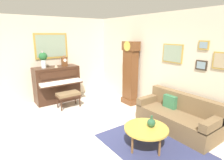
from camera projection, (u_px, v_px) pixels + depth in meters
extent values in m
cube|color=beige|center=(80.00, 131.00, 4.49)|extent=(6.40, 6.00, 0.10)
cube|color=beige|center=(44.00, 60.00, 6.19)|extent=(0.10, 4.90, 2.80)
cube|color=#B28E3D|center=(51.00, 46.00, 6.17)|extent=(0.03, 1.10, 0.84)
cube|color=gray|center=(51.00, 46.00, 6.16)|extent=(0.01, 0.98, 0.72)
cube|color=beige|center=(152.00, 63.00, 5.49)|extent=(5.30, 0.10, 2.80)
cube|color=#B28E3D|center=(172.00, 53.00, 4.77)|extent=(0.60, 0.03, 0.48)
cube|color=gray|center=(172.00, 53.00, 4.77)|extent=(0.54, 0.01, 0.42)
cube|color=#B28E3D|center=(204.00, 45.00, 4.08)|extent=(0.24, 0.03, 0.20)
cube|color=#7A93A3|center=(203.00, 45.00, 4.07)|extent=(0.18, 0.01, 0.14)
cube|color=#33281E|center=(201.00, 65.00, 4.19)|extent=(0.26, 0.03, 0.22)
cube|color=#7A93A3|center=(201.00, 65.00, 4.18)|extent=(0.20, 0.01, 0.16)
cube|color=navy|center=(151.00, 146.00, 3.80)|extent=(2.10, 1.50, 0.01)
cube|color=#3D2316|center=(57.00, 84.00, 6.25)|extent=(0.60, 1.44, 1.18)
cube|color=#3D2316|center=(61.00, 84.00, 5.89)|extent=(0.28, 1.38, 0.04)
cube|color=white|center=(61.00, 82.00, 5.87)|extent=(0.26, 1.32, 0.08)
cube|color=#3D2316|center=(59.00, 74.00, 5.90)|extent=(0.03, 1.20, 0.20)
cube|color=#3D2316|center=(68.00, 96.00, 5.72)|extent=(0.42, 0.70, 0.04)
cube|color=brown|center=(68.00, 94.00, 5.70)|extent=(0.40, 0.68, 0.08)
cylinder|color=#3D2316|center=(61.00, 105.00, 5.47)|extent=(0.04, 0.04, 0.36)
cylinder|color=#3D2316|center=(80.00, 101.00, 5.81)|extent=(0.04, 0.04, 0.36)
cylinder|color=#3D2316|center=(58.00, 102.00, 5.72)|extent=(0.04, 0.04, 0.36)
cylinder|color=#3D2316|center=(75.00, 98.00, 6.06)|extent=(0.04, 0.04, 0.36)
cube|color=brown|center=(130.00, 101.00, 6.13)|extent=(0.52, 0.34, 0.18)
cube|color=brown|center=(130.00, 77.00, 5.93)|extent=(0.44, 0.28, 1.78)
cube|color=brown|center=(131.00, 46.00, 5.69)|extent=(0.52, 0.32, 0.28)
cylinder|color=gold|center=(127.00, 46.00, 5.61)|extent=(0.30, 0.02, 0.30)
cylinder|color=gold|center=(129.00, 76.00, 5.89)|extent=(0.03, 0.03, 0.70)
cube|color=brown|center=(175.00, 121.00, 4.43)|extent=(1.90, 0.80, 0.42)
cube|color=brown|center=(184.00, 102.00, 4.50)|extent=(1.90, 0.20, 0.44)
cube|color=brown|center=(149.00, 100.00, 5.04)|extent=(0.18, 0.80, 0.20)
cube|color=brown|center=(213.00, 124.00, 3.68)|extent=(0.18, 0.80, 0.20)
cube|color=#38754C|center=(170.00, 102.00, 4.65)|extent=(0.34, 0.12, 0.32)
cylinder|color=gold|center=(146.00, 128.00, 3.68)|extent=(0.88, 0.88, 0.04)
torus|color=brown|center=(146.00, 128.00, 3.68)|extent=(0.88, 0.88, 0.04)
cylinder|color=brown|center=(158.00, 133.00, 3.93)|extent=(0.04, 0.04, 0.39)
cylinder|color=brown|center=(160.00, 147.00, 3.44)|extent=(0.04, 0.04, 0.39)
cylinder|color=brown|center=(132.00, 144.00, 3.52)|extent=(0.04, 0.04, 0.39)
cylinder|color=brown|center=(134.00, 131.00, 4.01)|extent=(0.04, 0.04, 0.39)
cube|color=brown|center=(64.00, 62.00, 6.23)|extent=(0.12, 0.18, 0.30)
cylinder|color=white|center=(65.00, 60.00, 6.16)|extent=(0.01, 0.11, 0.11)
cone|color=brown|center=(64.00, 56.00, 6.18)|extent=(0.10, 0.10, 0.08)
cylinder|color=silver|center=(44.00, 64.00, 5.84)|extent=(0.15, 0.15, 0.26)
sphere|color=#235B2D|center=(43.00, 56.00, 5.79)|extent=(0.26, 0.26, 0.26)
cone|color=#D199B7|center=(42.00, 52.00, 5.72)|extent=(0.06, 0.06, 0.16)
cylinder|color=beige|center=(56.00, 67.00, 5.98)|extent=(0.12, 0.12, 0.01)
cylinder|color=beige|center=(56.00, 67.00, 5.97)|extent=(0.08, 0.08, 0.06)
cylinder|color=#234C33|center=(151.00, 126.00, 3.70)|extent=(0.09, 0.09, 0.01)
sphere|color=#285638|center=(151.00, 123.00, 3.68)|extent=(0.17, 0.17, 0.17)
cylinder|color=#285638|center=(152.00, 117.00, 3.66)|extent=(0.04, 0.04, 0.08)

